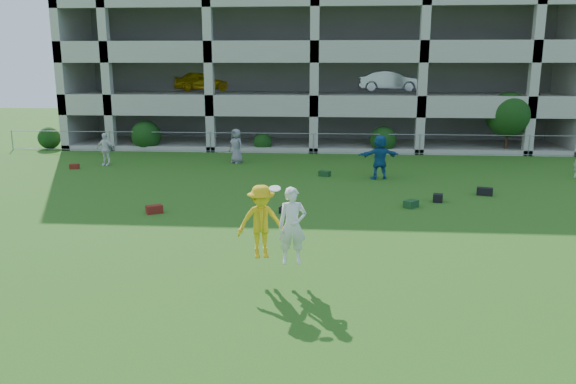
# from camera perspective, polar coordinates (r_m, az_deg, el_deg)

# --- Properties ---
(ground) EXTENTS (100.00, 100.00, 0.00)m
(ground) POSITION_cam_1_polar(r_m,az_deg,el_deg) (13.94, -0.00, -8.41)
(ground) COLOR #235114
(ground) RESTS_ON ground
(bystander_b) EXTENTS (1.02, 0.55, 1.65)m
(bystander_b) POSITION_cam_1_polar(r_m,az_deg,el_deg) (29.93, -18.08, 4.15)
(bystander_b) COLOR white
(bystander_b) RESTS_ON ground
(bystander_c) EXTENTS (1.04, 0.96, 1.78)m
(bystander_c) POSITION_cam_1_polar(r_m,az_deg,el_deg) (29.25, -5.28, 4.68)
(bystander_c) COLOR slate
(bystander_c) RESTS_ON ground
(bystander_d) EXTENTS (1.94, 1.00, 1.99)m
(bystander_d) POSITION_cam_1_polar(r_m,az_deg,el_deg) (25.38, 9.30, 3.54)
(bystander_d) COLOR #1D4F87
(bystander_d) RESTS_ON ground
(bag_red_a) EXTENTS (0.63, 0.55, 0.28)m
(bag_red_a) POSITION_cam_1_polar(r_m,az_deg,el_deg) (19.98, -13.43, -1.71)
(bag_red_a) COLOR #5F1610
(bag_red_a) RESTS_ON ground
(bag_black_b) EXTENTS (0.46, 0.36, 0.22)m
(bag_black_b) POSITION_cam_1_polar(r_m,az_deg,el_deg) (19.42, -0.27, -1.86)
(bag_black_b) COLOR black
(bag_black_b) RESTS_ON ground
(bag_green_c) EXTENTS (0.59, 0.61, 0.26)m
(bag_green_c) POSITION_cam_1_polar(r_m,az_deg,el_deg) (20.69, 12.39, -1.19)
(bag_green_c) COLOR #133413
(bag_green_c) RESTS_ON ground
(crate_d) EXTENTS (0.42, 0.42, 0.30)m
(crate_d) POSITION_cam_1_polar(r_m,az_deg,el_deg) (21.73, 14.98, -0.60)
(crate_d) COLOR black
(crate_d) RESTS_ON ground
(bag_black_e) EXTENTS (0.65, 0.44, 0.30)m
(bag_black_e) POSITION_cam_1_polar(r_m,az_deg,el_deg) (23.39, 19.35, 0.05)
(bag_black_e) COLOR black
(bag_black_e) RESTS_ON ground
(bag_red_f) EXTENTS (0.51, 0.39, 0.24)m
(bag_red_f) POSITION_cam_1_polar(r_m,az_deg,el_deg) (29.55, -20.89, 2.45)
(bag_red_f) COLOR #551B0E
(bag_red_f) RESTS_ON ground
(bag_green_g) EXTENTS (0.58, 0.48, 0.25)m
(bag_green_g) POSITION_cam_1_polar(r_m,az_deg,el_deg) (25.84, 3.74, 1.88)
(bag_green_g) COLOR #133416
(bag_green_g) RESTS_ON ground
(frisbee_contest) EXTENTS (1.74, 0.95, 1.85)m
(frisbee_contest) POSITION_cam_1_polar(r_m,az_deg,el_deg) (13.18, -1.82, -3.15)
(frisbee_contest) COLOR yellow
(frisbee_contest) RESTS_ON ground
(parking_garage) EXTENTS (30.00, 14.00, 12.00)m
(parking_garage) POSITION_cam_1_polar(r_m,az_deg,el_deg) (40.66, 3.09, 14.27)
(parking_garage) COLOR #9E998C
(parking_garage) RESTS_ON ground
(fence) EXTENTS (36.06, 0.06, 1.20)m
(fence) POSITION_cam_1_polar(r_m,az_deg,el_deg) (32.27, 2.61, 5.00)
(fence) COLOR gray
(fence) RESTS_ON ground
(shrub_row) EXTENTS (34.38, 2.52, 3.50)m
(shrub_row) POSITION_cam_1_polar(r_m,az_deg,el_deg) (33.03, 10.70, 6.54)
(shrub_row) COLOR #163D11
(shrub_row) RESTS_ON ground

